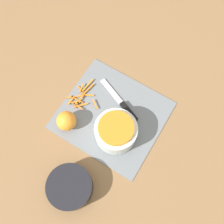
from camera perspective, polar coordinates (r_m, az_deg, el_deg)
The scene contains 7 objects.
ground_plane at distance 1.03m, azimuth 0.00°, elevation -0.70°, with size 4.00×4.00×0.00m, color olive.
cutting_board at distance 1.03m, azimuth 0.00°, elevation -0.64°, with size 0.39×0.36×0.01m.
bowl_speckled at distance 0.96m, azimuth 0.85°, elevation -4.20°, with size 0.16×0.16×0.09m.
bowl_dark at distance 0.95m, azimuth -9.11°, elevation -15.83°, with size 0.16×0.16×0.07m.
knife at distance 1.03m, azimuth 2.80°, elevation 1.09°, with size 0.22×0.10×0.02m.
orange_left at distance 0.99m, azimuth -9.90°, elevation -1.91°, with size 0.07×0.07×0.07m.
peel_pile at distance 1.06m, azimuth -6.72°, elevation 3.30°, with size 0.14×0.15×0.01m.
Camera 1 is at (-0.18, 0.30, 0.97)m, focal length 42.00 mm.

